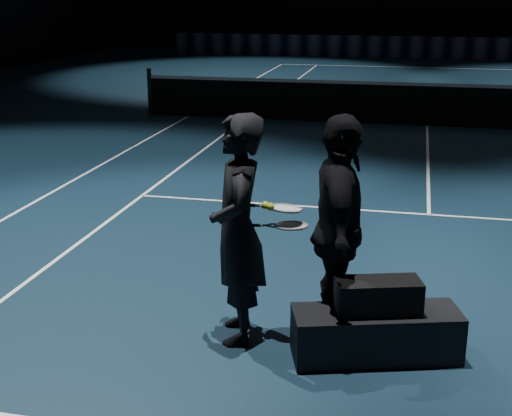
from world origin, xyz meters
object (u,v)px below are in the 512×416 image
at_px(racket_bag, 378,296).
at_px(player_b, 339,231).
at_px(player_a, 238,230).
at_px(racket_upper, 285,208).
at_px(tennis_balls, 268,204).
at_px(player_bench, 376,334).
at_px(racket_lower, 291,226).

relative_size(racket_bag, player_b, 0.35).
relative_size(player_a, racket_upper, 2.91).
distance_m(racket_upper, tennis_balls, 0.16).
bearing_deg(player_a, player_bench, 69.29).
distance_m(player_bench, player_b, 0.91).
xyz_separation_m(player_bench, player_b, (-0.37, 0.27, 0.78)).
xyz_separation_m(racket_lower, racket_upper, (-0.06, 0.03, 0.14)).
relative_size(player_bench, racket_lower, 2.02).
relative_size(player_a, tennis_balls, 16.50).
xyz_separation_m(player_bench, racket_bag, (0.00, 0.00, 0.34)).
distance_m(player_a, player_b, 0.85).
bearing_deg(racket_upper, racket_bag, -30.74).
distance_m(player_a, racket_upper, 0.44).
relative_size(player_b, racket_lower, 2.91).
relative_size(racket_bag, racket_lower, 1.01).
bearing_deg(player_bench, racket_bag, -16.89).
height_order(racket_bag, player_a, player_a).
bearing_deg(tennis_balls, racket_lower, 9.93).
relative_size(player_bench, tennis_balls, 11.44).
height_order(player_b, tennis_balls, player_b).
distance_m(player_bench, player_a, 1.44).
distance_m(racket_bag, player_a, 1.28).
xyz_separation_m(player_a, tennis_balls, (0.25, 0.06, 0.23)).
distance_m(player_b, racket_upper, 0.49).
bearing_deg(player_b, player_bench, -136.40).
bearing_deg(racket_upper, player_a, -178.29).
bearing_deg(tennis_balls, racket_bag, -9.58).
xyz_separation_m(racket_bag, player_a, (-1.20, 0.10, 0.44)).
bearing_deg(player_a, tennis_balls, 86.82).
bearing_deg(player_b, racket_lower, 91.78).
distance_m(player_b, racket_lower, 0.40).
height_order(player_b, racket_upper, player_b).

